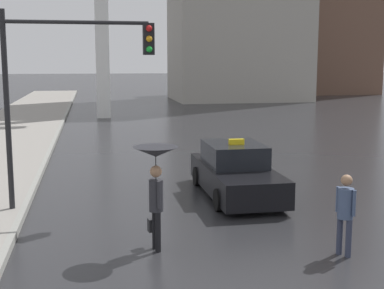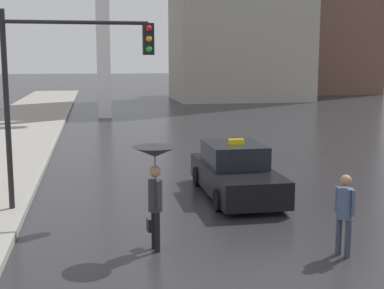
{
  "view_description": "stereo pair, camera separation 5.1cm",
  "coord_description": "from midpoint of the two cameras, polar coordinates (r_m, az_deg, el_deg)",
  "views": [
    {
      "loc": [
        -2.49,
        -7.96,
        3.94
      ],
      "look_at": [
        0.48,
        7.77,
        1.4
      ],
      "focal_mm": 50.0,
      "sensor_mm": 36.0,
      "label": 1
    },
    {
      "loc": [
        -2.44,
        -7.97,
        3.94
      ],
      "look_at": [
        0.48,
        7.77,
        1.4
      ],
      "focal_mm": 50.0,
      "sensor_mm": 36.0,
      "label": 2
    }
  ],
  "objects": [
    {
      "name": "pedestrian_man",
      "position": [
        11.23,
        16.09,
        -6.55
      ],
      "size": [
        0.42,
        0.45,
        1.68
      ],
      "rotation": [
        0.0,
        0.0,
        -1.1
      ],
      "color": "#2D3347",
      "rests_on": "ground_plane"
    },
    {
      "name": "taxi",
      "position": [
        15.68,
        4.74,
        -2.98
      ],
      "size": [
        1.91,
        4.72,
        1.68
      ],
      "rotation": [
        0.0,
        0.0,
        3.14
      ],
      "color": "black",
      "rests_on": "ground_plane"
    },
    {
      "name": "pedestrian_with_umbrella",
      "position": [
        10.97,
        -3.84,
        -2.77
      ],
      "size": [
        0.93,
        0.93,
        2.2
      ],
      "rotation": [
        0.0,
        0.0,
        1.74
      ],
      "color": "black",
      "rests_on": "ground_plane"
    },
    {
      "name": "traffic_light",
      "position": [
        13.91,
        -12.83,
        7.5
      ],
      "size": [
        3.77,
        0.38,
        5.17
      ],
      "color": "black",
      "rests_on": "ground_plane"
    }
  ]
}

